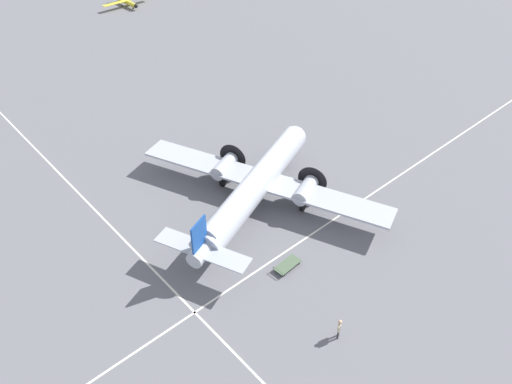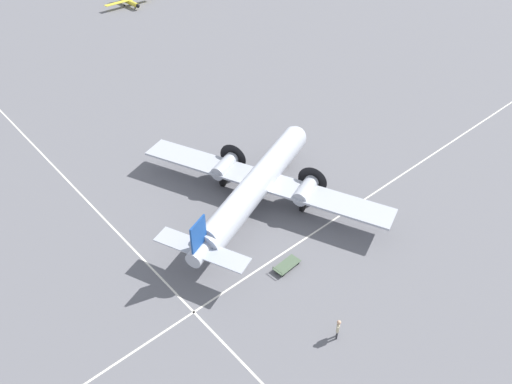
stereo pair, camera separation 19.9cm
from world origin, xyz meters
TOP-DOWN VIEW (x-y plane):
  - ground_plane at (0.00, 0.00)m, footprint 300.00×300.00m
  - apron_line_eastwest at (0.00, -5.79)m, footprint 120.00×0.16m
  - apron_line_northsouth at (-10.90, 0.00)m, footprint 0.16×120.00m
  - airliner_main at (0.33, 0.13)m, footprint 19.21×22.49m
  - crew_foreground at (-4.94, -13.77)m, footprint 0.53×0.37m
  - suitcase_near_door at (-5.47, -4.28)m, footprint 0.34×0.13m
  - baggage_cart at (-3.11, -7.08)m, footprint 2.27×1.14m
  - light_aircraft_taxiing at (18.37, 53.53)m, footprint 8.82×6.52m
  - traffic_cone at (-6.07, -0.10)m, footprint 0.40×0.40m

SIDE VIEW (x-z plane):
  - ground_plane at x=0.00m, z-range 0.00..0.00m
  - apron_line_eastwest at x=0.00m, z-range 0.00..0.01m
  - apron_line_northsouth at x=-10.90m, z-range 0.00..0.01m
  - suitcase_near_door at x=-5.47m, z-range -0.02..0.47m
  - traffic_cone at x=-6.07m, z-range -0.02..0.51m
  - baggage_cart at x=-3.11m, z-range 0.00..0.56m
  - light_aircraft_taxiing at x=18.37m, z-range -0.11..1.64m
  - crew_foreground at x=-4.94m, z-range 0.20..1.94m
  - airliner_main at x=0.33m, z-range -0.29..5.05m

